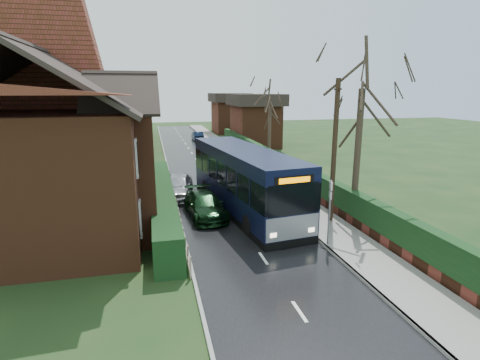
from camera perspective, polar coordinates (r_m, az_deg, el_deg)
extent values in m
plane|color=#2F441D|center=(17.87, 1.70, -9.23)|extent=(140.00, 140.00, 0.00)
cube|color=black|center=(27.16, -3.74, -1.25)|extent=(6.00, 100.00, 0.02)
cube|color=slate|center=(28.13, 4.82, -0.63)|extent=(2.50, 100.00, 0.14)
cube|color=gray|center=(27.79, 2.47, -0.77)|extent=(0.12, 100.00, 0.14)
cube|color=gray|center=(26.83, -10.18, -1.53)|extent=(0.12, 100.00, 0.10)
cube|color=black|center=(21.79, -11.72, -3.07)|extent=(1.20, 16.00, 1.60)
cube|color=#5F2F1B|center=(28.58, 7.79, 0.00)|extent=(0.30, 50.00, 0.60)
cube|color=black|center=(28.39, 7.84, 1.76)|extent=(0.60, 50.00, 1.20)
cube|color=#5F2F1B|center=(21.79, -25.53, 1.85)|extent=(8.00, 14.00, 6.00)
cube|color=#5F2F1B|center=(18.37, -16.73, 0.65)|extent=(2.50, 4.00, 6.00)
cube|color=brown|center=(25.30, -22.78, 17.70)|extent=(0.90, 1.40, 2.20)
cube|color=silver|center=(16.79, -14.89, -5.39)|extent=(0.08, 1.20, 1.60)
cube|color=black|center=(16.79, -14.79, -5.38)|extent=(0.03, 0.95, 1.35)
cube|color=silver|center=(16.16, -15.45, 3.38)|extent=(0.08, 1.20, 1.60)
cube|color=black|center=(16.16, -15.34, 3.39)|extent=(0.03, 0.95, 1.35)
cube|color=silver|center=(20.62, -14.65, -1.86)|extent=(0.08, 1.20, 1.60)
cube|color=black|center=(20.62, -14.57, -1.86)|extent=(0.03, 0.95, 1.35)
cube|color=silver|center=(20.11, -15.09, 5.30)|extent=(0.08, 1.20, 1.60)
cube|color=black|center=(20.11, -15.01, 5.31)|extent=(0.03, 0.95, 1.35)
cube|color=silver|center=(24.50, -14.49, 0.55)|extent=(0.08, 1.20, 1.60)
cube|color=black|center=(24.50, -14.42, 0.55)|extent=(0.03, 0.95, 1.35)
cube|color=silver|center=(24.08, -14.85, 6.59)|extent=(0.08, 1.20, 1.60)
cube|color=black|center=(24.08, -14.78, 6.60)|extent=(0.03, 0.95, 1.35)
cube|color=silver|center=(26.95, -14.41, 1.70)|extent=(0.08, 1.20, 1.60)
cube|color=black|center=(26.95, -14.35, 1.71)|extent=(0.03, 0.95, 1.35)
cube|color=silver|center=(26.56, -14.74, 7.20)|extent=(0.08, 1.20, 1.60)
cube|color=black|center=(26.56, -14.68, 7.21)|extent=(0.03, 0.95, 1.35)
cube|color=black|center=(22.01, 0.60, -2.07)|extent=(4.23, 12.22, 1.24)
cube|color=black|center=(21.70, 0.61, 1.17)|extent=(4.25, 12.22, 1.31)
cube|color=black|center=(21.51, 0.61, 3.80)|extent=(4.23, 12.22, 0.72)
cube|color=black|center=(22.24, 0.59, -4.08)|extent=(4.23, 12.22, 0.38)
cube|color=gray|center=(16.89, 7.96, -7.17)|extent=(2.60, 0.45, 1.09)
cube|color=black|center=(16.45, 8.16, -2.94)|extent=(2.44, 0.39, 1.41)
cube|color=black|center=(16.23, 8.26, 0.01)|extent=(1.90, 0.32, 0.38)
cube|color=#FF8C00|center=(16.20, 8.33, -0.02)|extent=(1.49, 0.23, 0.24)
cube|color=black|center=(17.16, 7.90, -9.49)|extent=(2.66, 0.48, 0.33)
cube|color=#FFF2CC|center=(16.51, 5.10, -8.39)|extent=(0.31, 0.09, 0.20)
cube|color=#FFF2CC|center=(17.37, 10.82, -7.45)|extent=(0.31, 0.09, 0.20)
cylinder|color=black|center=(18.33, 1.35, -6.87)|extent=(0.44, 1.07, 1.04)
cylinder|color=black|center=(19.34, 8.16, -5.92)|extent=(0.44, 1.07, 1.04)
cylinder|color=black|center=(25.27, -5.16, -1.20)|extent=(0.44, 1.07, 1.04)
cylinder|color=black|center=(26.01, 0.06, -0.72)|extent=(0.44, 1.07, 1.04)
imported|color=#B2B1B6|center=(25.00, -9.45, -0.90)|extent=(2.56, 4.77, 1.54)
imported|color=black|center=(21.04, -5.34, -3.82)|extent=(2.20, 4.71, 1.33)
imported|color=#101B32|center=(53.64, -6.49, 6.67)|extent=(1.41, 3.90, 1.28)
cylinder|color=slate|center=(17.14, 13.45, -5.09)|extent=(0.09, 0.09, 3.09)
cube|color=silver|center=(16.77, 13.70, -0.79)|extent=(0.20, 0.46, 0.35)
cube|color=silver|center=(16.89, 13.61, -2.25)|extent=(0.18, 0.42, 0.31)
cylinder|color=black|center=(19.89, 14.15, 3.97)|extent=(0.26, 0.26, 7.50)
cube|color=black|center=(19.65, 14.69, 13.25)|extent=(0.24, 0.97, 0.09)
cylinder|color=#32281D|center=(20.32, 17.42, 3.23)|extent=(0.34, 0.34, 7.00)
cylinder|color=#362920|center=(35.66, 4.51, 7.05)|extent=(0.32, 0.32, 5.88)
cylinder|color=#362B20|center=(32.86, -26.59, 6.79)|extent=(0.36, 0.36, 7.77)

